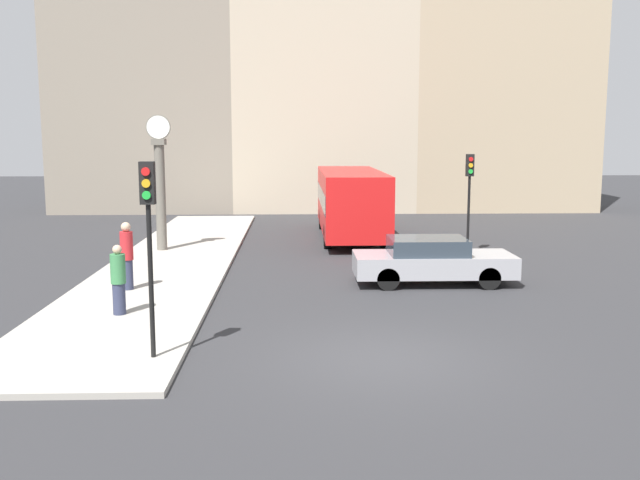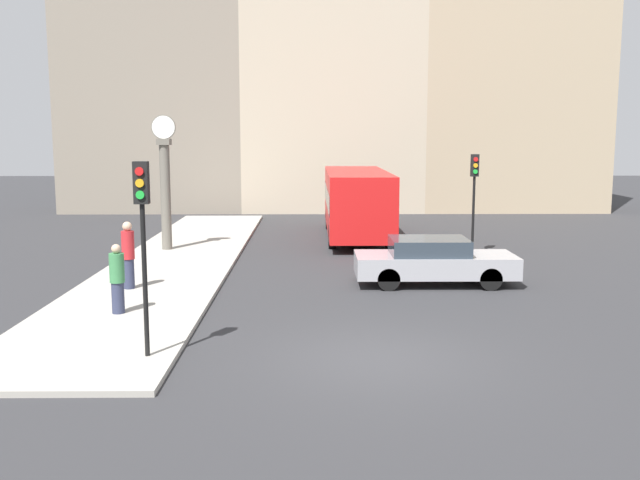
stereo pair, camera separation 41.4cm
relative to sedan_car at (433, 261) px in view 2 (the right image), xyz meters
name	(u,v)px [view 2 (the right image)]	position (x,y,z in m)	size (l,w,h in m)	color
ground_plane	(376,358)	(-2.20, -6.68, -0.67)	(120.00, 120.00, 0.00)	#2D2D30
sidewalk_corner	(179,259)	(-7.85, 3.78, -0.61)	(3.85, 24.91, 0.11)	#A39E93
building_row	(342,72)	(-1.76, 20.33, 6.92)	(29.37, 5.00, 16.31)	gray
sedan_car	(433,261)	(0.00, 0.00, 0.00)	(4.45, 1.80, 1.31)	#9E9EA3
bus_distant	(357,200)	(-1.60, 9.18, 0.89)	(2.41, 8.91, 2.72)	red
traffic_light_near	(143,218)	(-6.45, -6.84, 2.02)	(0.26, 0.24, 3.59)	black
traffic_light_far	(474,183)	(2.18, 4.84, 1.85)	(0.26, 0.24, 3.51)	black
street_clock	(165,185)	(-8.59, 5.61, 1.72)	(0.86, 0.46, 4.75)	#666056
pedestrian_green_hoodie	(117,279)	(-7.85, -3.63, 0.24)	(0.34, 0.34, 1.60)	#2D334C
pedestrian_red_top	(128,255)	(-8.27, -0.98, 0.36)	(0.34, 0.34, 1.79)	#2D334C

